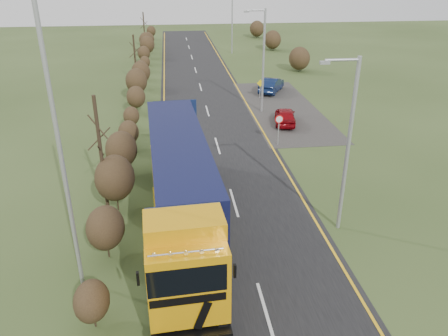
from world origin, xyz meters
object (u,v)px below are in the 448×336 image
streetlight_near (347,141)px  lorry (180,184)px  car_red_hatchback (285,116)px  car_blue_sedan (271,85)px  speed_sign (279,124)px

streetlight_near → lorry: bearing=174.4°
car_red_hatchback → streetlight_near: (-1.27, -14.91, 3.79)m
car_blue_sedan → speed_sign: (-2.59, -13.68, 0.81)m
lorry → speed_sign: bearing=51.5°
car_blue_sedan → streetlight_near: size_ratio=0.53×
lorry → streetlight_near: size_ratio=1.91×
car_blue_sedan → speed_sign: size_ratio=1.96×
car_red_hatchback → speed_sign: (-1.58, -4.25, 0.87)m
car_red_hatchback → car_blue_sedan: car_blue_sedan is taller
lorry → car_blue_sedan: lorry is taller
streetlight_near → speed_sign: bearing=91.7°
speed_sign → car_blue_sedan: bearing=79.3°
lorry → speed_sign: size_ratio=7.08×
car_blue_sedan → streetlight_near: streetlight_near is taller
speed_sign → car_red_hatchback: bearing=69.6°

